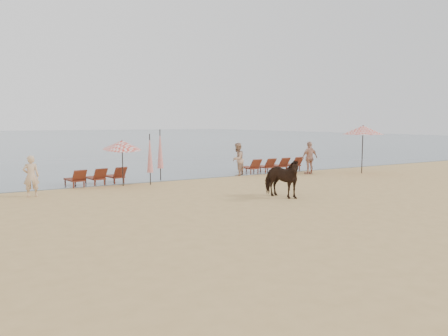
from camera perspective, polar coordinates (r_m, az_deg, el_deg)
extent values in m
plane|color=tan|center=(13.51, 10.84, -6.58)|extent=(120.00, 120.00, 0.00)
cube|color=#51606B|center=(90.37, -24.83, 3.63)|extent=(160.00, 140.00, 0.06)
cube|color=maroon|center=(20.99, -18.97, -1.45)|extent=(0.75, 1.30, 0.07)
cube|color=maroon|center=(20.34, -18.36, -0.96)|extent=(0.63, 0.48, 0.54)
cube|color=maroon|center=(21.33, -16.52, -1.26)|extent=(0.75, 1.30, 0.07)
cube|color=maroon|center=(20.70, -15.85, -0.77)|extent=(0.63, 0.48, 0.54)
cube|color=maroon|center=(21.71, -14.15, -1.07)|extent=(0.75, 1.30, 0.07)
cube|color=maroon|center=(21.09, -13.42, -0.58)|extent=(0.63, 0.48, 0.54)
cube|color=maroon|center=(24.95, 3.22, 0.05)|extent=(0.63, 1.32, 0.07)
cube|color=maroon|center=(24.35, 4.16, 0.51)|extent=(0.61, 0.44, 0.57)
cube|color=maroon|center=(25.54, 5.11, 0.17)|extent=(0.63, 1.32, 0.07)
cube|color=maroon|center=(24.96, 6.07, 0.63)|extent=(0.61, 0.44, 0.57)
cube|color=maroon|center=(26.16, 6.91, 0.29)|extent=(0.63, 1.32, 0.07)
cube|color=maroon|center=(25.60, 7.89, 0.74)|extent=(0.61, 0.44, 0.57)
cube|color=maroon|center=(26.81, 8.62, 0.41)|extent=(0.63, 1.32, 0.07)
cube|color=maroon|center=(26.26, 9.61, 0.85)|extent=(0.61, 0.44, 0.57)
cylinder|color=black|center=(20.44, -13.10, 0.38)|extent=(0.04, 0.04, 1.93)
cone|color=red|center=(20.37, -13.16, 2.96)|extent=(1.71, 1.74, 0.58)
sphere|color=black|center=(20.36, -13.18, 3.46)|extent=(0.07, 0.07, 0.07)
cylinder|color=black|center=(26.13, 17.62, 2.11)|extent=(0.06, 0.06, 2.53)
cone|color=red|center=(26.08, 17.70, 4.76)|extent=(2.25, 2.25, 0.51)
sphere|color=black|center=(26.07, 17.72, 5.25)|extent=(0.09, 0.09, 0.09)
cylinder|color=black|center=(21.94, -8.32, 1.67)|extent=(0.06, 0.06, 2.56)
cone|color=red|center=(21.92, -8.33, 2.47)|extent=(0.31, 0.31, 1.92)
cylinder|color=black|center=(20.57, -9.64, 1.11)|extent=(0.05, 0.05, 2.38)
cone|color=red|center=(20.55, -9.65, 1.90)|extent=(0.29, 0.29, 1.78)
imported|color=black|center=(17.02, 7.45, -1.33)|extent=(1.29, 1.95, 1.52)
imported|color=#DBB289|center=(18.65, -23.89, -0.97)|extent=(0.63, 0.45, 1.64)
imported|color=tan|center=(23.80, 1.79, 1.15)|extent=(1.10, 1.05, 1.79)
imported|color=tan|center=(25.02, 11.12, 1.32)|extent=(1.08, 0.45, 1.84)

